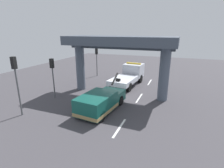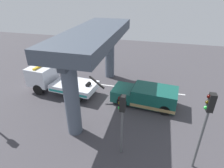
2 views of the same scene
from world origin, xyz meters
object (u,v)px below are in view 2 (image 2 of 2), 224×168
traffic_light_far (122,113)px  traffic_light_near (206,117)px  towed_van_green (147,96)px  tow_truck_white (56,80)px

traffic_light_far → traffic_light_near: bearing=180.0°
towed_van_green → tow_truck_white: bearing=-0.6°
traffic_light_near → traffic_light_far: (4.00, -0.00, -0.49)m
tow_truck_white → traffic_light_far: (-7.28, 5.57, 1.67)m
towed_van_green → traffic_light_near: bearing=118.4°
traffic_light_near → traffic_light_far: size_ratio=1.18×
towed_van_green → traffic_light_far: 5.96m
tow_truck_white → towed_van_green: (-8.32, 0.08, -0.42)m
towed_van_green → traffic_light_far: size_ratio=1.37×
towed_van_green → traffic_light_near: 6.75m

